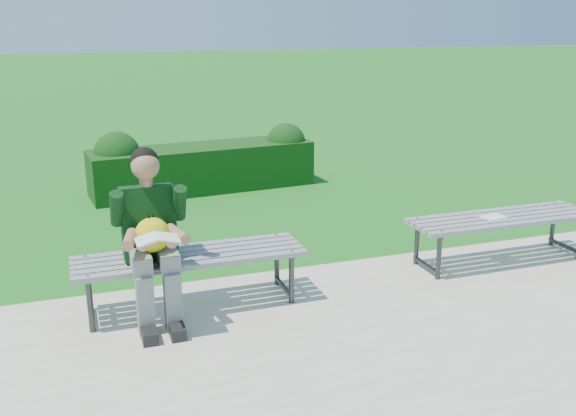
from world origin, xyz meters
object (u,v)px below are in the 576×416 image
seated_boy (151,232)px  paper_sheet (493,217)px  bench_left (190,260)px  bench_right (502,222)px  hedge (201,164)px

seated_boy → paper_sheet: size_ratio=5.33×
bench_left → seated_boy: bearing=-162.0°
bench_left → seated_boy: 0.43m
seated_boy → paper_sheet: seated_boy is taller
bench_left → paper_sheet: (2.85, 0.04, 0.06)m
bench_right → seated_boy: 3.27m
seated_boy → paper_sheet: (3.15, 0.13, -0.24)m
bench_left → seated_boy: seated_boy is taller
hedge → bench_left: size_ratio=1.69×
bench_left → bench_right: 2.95m
bench_left → seated_boy: (-0.30, -0.10, 0.30)m
hedge → paper_sheet: bearing=-61.0°
seated_boy → bench_left: bearing=18.0°
hedge → seated_boy: seated_boy is taller
hedge → bench_right: hedge is taller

